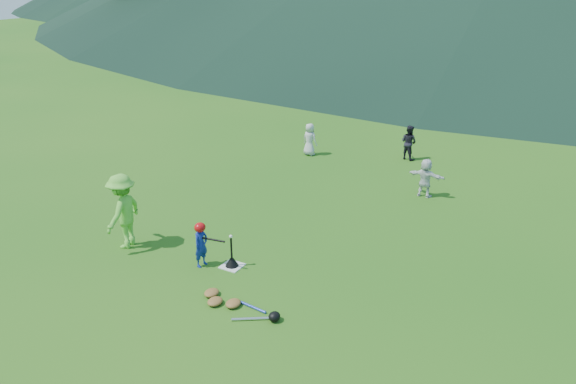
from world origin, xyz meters
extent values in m
plane|color=#205B14|center=(0.00, 0.00, 0.00)|extent=(120.00, 120.00, 0.00)
cube|color=silver|center=(0.00, 0.00, 0.01)|extent=(0.45, 0.45, 0.02)
sphere|color=white|center=(0.00, 0.00, 0.74)|extent=(0.08, 0.08, 0.08)
imported|color=navy|center=(-0.61, -0.29, 0.51)|extent=(0.27, 0.39, 1.01)
imported|color=#65C439|center=(-2.74, -0.42, 0.90)|extent=(0.89, 1.27, 1.80)
imported|color=silver|center=(-2.18, 7.85, 0.56)|extent=(0.60, 0.44, 1.13)
imported|color=black|center=(0.96, 9.11, 0.60)|extent=(0.69, 0.60, 1.19)
imported|color=silver|center=(2.46, 6.10, 0.57)|extent=(1.07, 0.39, 1.13)
cone|color=black|center=(0.00, 0.00, 0.11)|extent=(0.30, 0.30, 0.18)
cylinder|color=black|center=(0.00, 0.00, 0.45)|extent=(0.04, 0.04, 0.50)
ellipsoid|color=#B10B0D|center=(-0.61, -0.29, 0.93)|extent=(0.24, 0.26, 0.22)
cylinder|color=black|center=(-0.31, -0.26, 0.70)|extent=(0.62, 0.10, 0.07)
ellipsoid|color=olive|center=(0.57, -1.39, 0.06)|extent=(0.28, 0.34, 0.13)
ellipsoid|color=olive|center=(0.92, -1.27, 0.06)|extent=(0.28, 0.34, 0.13)
ellipsoid|color=olive|center=(0.32, -1.17, 0.06)|extent=(0.28, 0.34, 0.13)
cylinder|color=silver|center=(1.47, -1.49, 0.03)|extent=(0.63, 0.45, 0.06)
cylinder|color=#263FA5|center=(1.27, -1.14, 0.03)|extent=(0.68, 0.12, 0.05)
ellipsoid|color=black|center=(1.87, -1.29, 0.09)|extent=(0.22, 0.24, 0.19)
cube|color=gray|center=(0.00, 28.00, 0.60)|extent=(70.00, 0.03, 1.20)
cube|color=yellow|center=(0.00, 28.00, 1.24)|extent=(70.00, 0.08, 0.08)
cylinder|color=gray|center=(-35.00, 28.00, 0.60)|extent=(0.07, 0.07, 1.30)
cylinder|color=gray|center=(0.00, 28.00, 0.60)|extent=(0.07, 0.07, 1.30)
cylinder|color=#382314|center=(-32.00, 32.00, 1.57)|extent=(0.56, 0.56, 3.15)
cylinder|color=#382314|center=(-27.20, 33.50, 1.87)|extent=(0.56, 0.56, 3.74)
cylinder|color=#382314|center=(-22.40, 35.00, 2.17)|extent=(0.56, 0.56, 4.34)
cylinder|color=#382314|center=(-17.60, 32.00, 1.59)|extent=(0.56, 0.56, 3.18)
cylinder|color=#382314|center=(-12.80, 33.50, 1.89)|extent=(0.56, 0.56, 3.78)
cylinder|color=#382314|center=(-8.00, 35.00, 2.19)|extent=(0.56, 0.56, 4.38)
cylinder|color=#382314|center=(-3.20, 32.00, 1.61)|extent=(0.56, 0.56, 3.22)
cylinder|color=#382314|center=(1.60, 33.50, 1.91)|extent=(0.56, 0.56, 3.81)
camera|label=1|loc=(6.47, -8.85, 6.18)|focal=35.00mm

